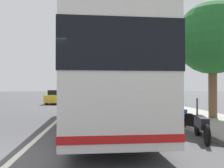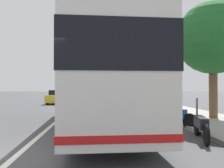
{
  "view_description": "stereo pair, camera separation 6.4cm",
  "coord_description": "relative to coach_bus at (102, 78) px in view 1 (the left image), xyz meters",
  "views": [
    {
      "loc": [
        -5.68,
        -1.76,
        1.57
      ],
      "look_at": [
        4.3,
        -2.52,
        1.74
      ],
      "focal_mm": 38.85,
      "sensor_mm": 36.0,
      "label": 1
    },
    {
      "loc": [
        -5.68,
        -1.82,
        1.57
      ],
      "look_at": [
        4.3,
        -2.52,
        1.74
      ],
      "focal_mm": 38.85,
      "sensor_mm": 36.0,
      "label": 2
    }
  ],
  "objects": [
    {
      "name": "ground_plane",
      "position": [
        -4.7,
        2.11,
        -2.01
      ],
      "size": [
        220.0,
        220.0,
        0.0
      ],
      "primitive_type": "plane",
      "color": "#424244"
    },
    {
      "name": "sidewalk_curb",
      "position": [
        5.3,
        -4.96,
        -1.94
      ],
      "size": [
        110.0,
        3.6,
        0.14
      ],
      "primitive_type": "cube",
      "color": "gray",
      "rests_on": "ground"
    },
    {
      "name": "lane_divider_line",
      "position": [
        5.3,
        2.11,
        -2.0
      ],
      "size": [
        110.0,
        0.16,
        0.01
      ],
      "primitive_type": "cube",
      "color": "silver",
      "rests_on": "ground"
    },
    {
      "name": "coach_bus",
      "position": [
        0.0,
        0.0,
        0.0
      ],
      "size": [
        11.76,
        2.87,
        3.58
      ],
      "rotation": [
        0.0,
        0.0,
        0.03
      ],
      "color": "silver",
      "rests_on": "ground"
    },
    {
      "name": "motorcycle_mid_row",
      "position": [
        -3.25,
        -2.91,
        -1.55
      ],
      "size": [
        2.04,
        0.56,
        1.24
      ],
      "rotation": [
        0.0,
        0.0,
        -0.23
      ],
      "color": "black",
      "rests_on": "ground"
    },
    {
      "name": "motorcycle_angled",
      "position": [
        -0.75,
        -2.88,
        -1.54
      ],
      "size": [
        2.01,
        1.13,
        1.26
      ],
      "rotation": [
        0.0,
        0.0,
        0.49
      ],
      "color": "black",
      "rests_on": "ground"
    },
    {
      "name": "car_oncoming",
      "position": [
        24.81,
        -0.14,
        -1.29
      ],
      "size": [
        4.03,
        2.01,
        1.55
      ],
      "rotation": [
        0.0,
        0.0,
        -0.06
      ],
      "color": "silver",
      "rests_on": "ground"
    },
    {
      "name": "car_far_distant",
      "position": [
        14.45,
        3.89,
        -1.35
      ],
      "size": [
        4.38,
        2.18,
        1.36
      ],
      "rotation": [
        0.0,
        0.0,
        3.07
      ],
      "color": "gold",
      "rests_on": "ground"
    },
    {
      "name": "car_ahead_same_lane",
      "position": [
        45.91,
        3.86,
        -1.3
      ],
      "size": [
        4.4,
        2.06,
        1.5
      ],
      "rotation": [
        0.0,
        0.0,
        3.18
      ],
      "color": "red",
      "rests_on": "ground"
    },
    {
      "name": "car_behind_bus",
      "position": [
        39.77,
        4.42,
        -1.29
      ],
      "size": [
        4.13,
        1.98,
        1.5
      ],
      "rotation": [
        0.0,
        0.0,
        3.16
      ],
      "color": "black",
      "rests_on": "ground"
    },
    {
      "name": "roadside_tree_mid_block",
      "position": [
        0.94,
        -5.41,
        1.98
      ],
      "size": [
        3.52,
        3.52,
        5.78
      ],
      "color": "brown",
      "rests_on": "ground"
    },
    {
      "name": "roadside_tree_far_block",
      "position": [
        23.08,
        -4.56,
        2.17
      ],
      "size": [
        4.16,
        4.16,
        6.27
      ],
      "color": "brown",
      "rests_on": "ground"
    },
    {
      "name": "utility_pole",
      "position": [
        5.49,
        -4.5,
        1.23
      ],
      "size": [
        0.2,
        0.2,
        6.48
      ],
      "primitive_type": "cylinder",
      "color": "slate",
      "rests_on": "ground"
    }
  ]
}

